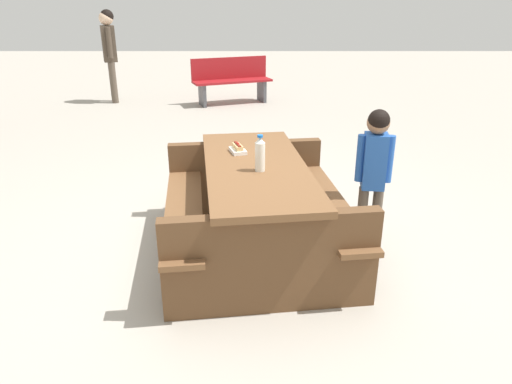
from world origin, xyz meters
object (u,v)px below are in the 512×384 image
Objects in this scene: picnic_table at (256,201)px; child_in_coat at (375,162)px; soda_bottle at (260,154)px; hotdog_tray at (238,149)px; park_bench_near at (231,80)px; bystander_adult at (109,44)px.

child_in_coat reaches higher than picnic_table.
soda_bottle reaches higher than hotdog_tray.
hotdog_tray is (0.43, 0.18, -0.09)m from soda_bottle.
soda_bottle is 0.93m from child_in_coat.
child_in_coat is 0.75× the size of park_bench_near.
soda_bottle is (-0.13, -0.03, 0.43)m from picnic_table.
child_in_coat is (0.10, -0.92, 0.29)m from picnic_table.
park_bench_near is at bearing 4.65° from picnic_table.
soda_bottle is at bearing 104.34° from child_in_coat.
child_in_coat is at bearing -84.00° from picnic_table.
picnic_table is at bearing -153.89° from hotdog_tray.
soda_bottle is 0.18× the size of park_bench_near.
picnic_table is 5.78m from park_bench_near.
bystander_adult is (5.99, 2.79, 0.21)m from soda_bottle.
soda_bottle reaches higher than picnic_table.
picnic_table is 0.45m from soda_bottle.
picnic_table is 7.25× the size of soda_bottle.
park_bench_near is (5.67, 1.39, -0.29)m from child_in_coat.
soda_bottle is 1.32× the size of hotdog_tray.
hotdog_tray is 5.48m from park_bench_near.
picnic_table is 0.48m from hotdog_tray.
soda_bottle is at bearing -167.08° from picnic_table.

